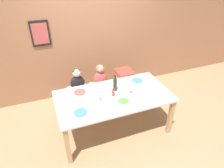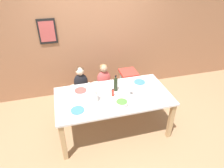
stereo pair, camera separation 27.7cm
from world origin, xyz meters
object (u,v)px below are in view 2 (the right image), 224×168
(paper_towel_roll, at_px, (94,95))
(wine_glass_near, at_px, (130,88))
(chair_right_highchair, at_px, (128,78))
(salad_bowl_large, at_px, (122,103))
(dinner_plate_front_left, at_px, (78,110))
(dinner_plate_back_right, at_px, (140,82))
(person_child_center, at_px, (104,75))
(wine_bottle, at_px, (116,84))
(person_child_left, at_px, (81,78))
(chair_far_center, at_px, (104,89))
(dinner_plate_back_left, at_px, (81,90))
(chair_far_left, at_px, (82,92))

(paper_towel_roll, height_order, wine_glass_near, paper_towel_roll)
(chair_right_highchair, xyz_separation_m, salad_bowl_large, (-0.48, -1.04, 0.23))
(dinner_plate_front_left, relative_size, dinner_plate_back_right, 1.00)
(person_child_center, xyz_separation_m, wine_bottle, (0.06, -0.64, 0.16))
(chair_right_highchair, relative_size, person_child_center, 1.47)
(salad_bowl_large, bearing_deg, paper_towel_roll, 152.86)
(person_child_left, distance_m, dinner_plate_back_right, 1.13)
(chair_right_highchair, height_order, wine_glass_near, wine_glass_near)
(paper_towel_roll, distance_m, salad_bowl_large, 0.44)
(chair_far_center, relative_size, salad_bowl_large, 2.26)
(chair_far_center, height_order, person_child_left, person_child_left)
(chair_right_highchair, distance_m, person_child_center, 0.54)
(wine_bottle, bearing_deg, dinner_plate_back_left, 165.73)
(chair_far_left, bearing_deg, paper_towel_roll, -82.19)
(paper_towel_roll, bearing_deg, chair_far_left, 97.81)
(chair_right_highchair, bearing_deg, wine_glass_near, -107.76)
(chair_far_center, height_order, wine_bottle, wine_bottle)
(chair_far_left, bearing_deg, dinner_plate_back_right, -25.90)
(person_child_center, relative_size, dinner_plate_front_left, 2.36)
(paper_towel_roll, xyz_separation_m, dinner_plate_front_left, (-0.29, -0.16, -0.11))
(person_child_center, xyz_separation_m, dinner_plate_back_left, (-0.52, -0.49, 0.05))
(wine_glass_near, relative_size, salad_bowl_large, 0.88)
(wine_glass_near, xyz_separation_m, dinner_plate_back_right, (0.30, 0.33, -0.12))
(chair_far_left, distance_m, person_child_center, 0.56)
(salad_bowl_large, bearing_deg, person_child_left, 115.81)
(wine_bottle, xyz_separation_m, wine_glass_near, (0.19, -0.19, 0.01))
(chair_right_highchair, relative_size, person_child_left, 1.47)
(salad_bowl_large, bearing_deg, person_child_center, 92.33)
(dinner_plate_front_left, bearing_deg, person_child_center, 57.72)
(salad_bowl_large, bearing_deg, wine_bottle, 87.48)
(dinner_plate_front_left, bearing_deg, salad_bowl_large, -3.07)
(chair_right_highchair, distance_m, dinner_plate_back_right, 0.53)
(dinner_plate_back_left, height_order, dinner_plate_back_right, same)
(chair_far_left, height_order, paper_towel_roll, paper_towel_roll)
(chair_far_left, relative_size, person_child_center, 0.94)
(dinner_plate_front_left, bearing_deg, dinner_plate_back_right, 23.12)
(chair_far_left, height_order, wine_bottle, wine_bottle)
(person_child_center, relative_size, salad_bowl_large, 2.39)
(wine_bottle, bearing_deg, chair_right_highchair, 54.15)
(chair_right_highchair, relative_size, wine_glass_near, 4.03)
(dinner_plate_back_left, xyz_separation_m, dinner_plate_back_right, (1.08, -0.01, 0.00))
(wine_bottle, distance_m, dinner_plate_back_right, 0.53)
(chair_far_center, height_order, dinner_plate_front_left, dinner_plate_front_left)
(dinner_plate_back_right, bearing_deg, wine_glass_near, -132.65)
(chair_right_highchair, relative_size, paper_towel_roll, 3.17)
(chair_far_left, relative_size, salad_bowl_large, 2.26)
(dinner_plate_back_right, bearing_deg, wine_bottle, -164.35)
(salad_bowl_large, bearing_deg, dinner_plate_front_left, 176.93)
(chair_far_left, relative_size, person_child_left, 0.94)
(dinner_plate_back_right, bearing_deg, chair_right_highchair, 94.54)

